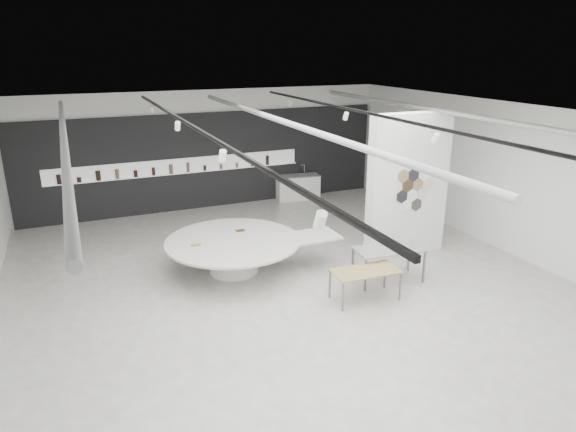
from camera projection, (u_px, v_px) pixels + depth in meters
name	position (u px, v px, depth m)	size (l,w,h in m)	color
room	(292.00, 202.00, 10.45)	(12.02, 14.02, 3.82)	beige
back_wall_display	(207.00, 161.00, 16.67)	(11.80, 0.27, 3.10)	black
partition_column	(408.00, 186.00, 12.76)	(2.20, 0.38, 3.60)	white
display_island	(236.00, 251.00, 12.07)	(4.05, 3.18, 0.81)	white
sample_table_wood	(366.00, 273.00, 10.70)	(1.44, 0.78, 0.66)	#99854F
sample_table_stone	(389.00, 251.00, 11.53)	(1.61, 0.93, 0.79)	gray
kitchen_counter	(298.00, 187.00, 17.84)	(1.56, 0.76, 1.18)	white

